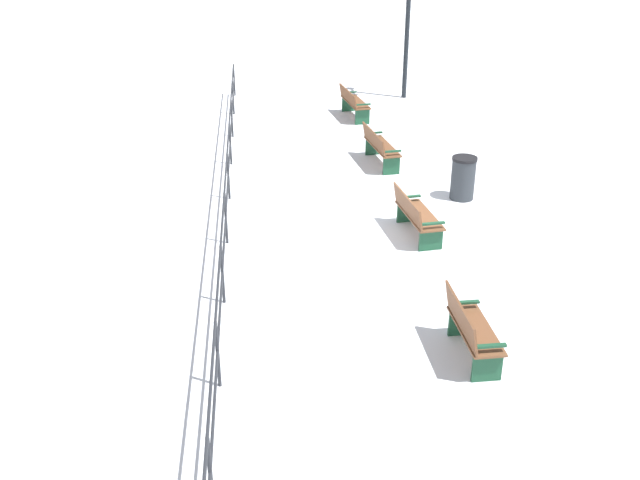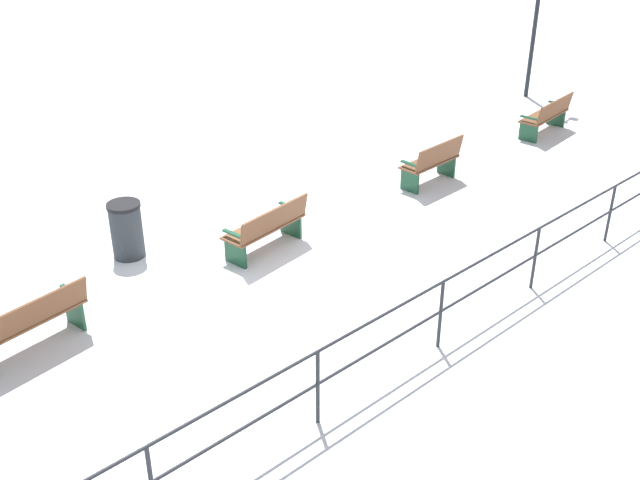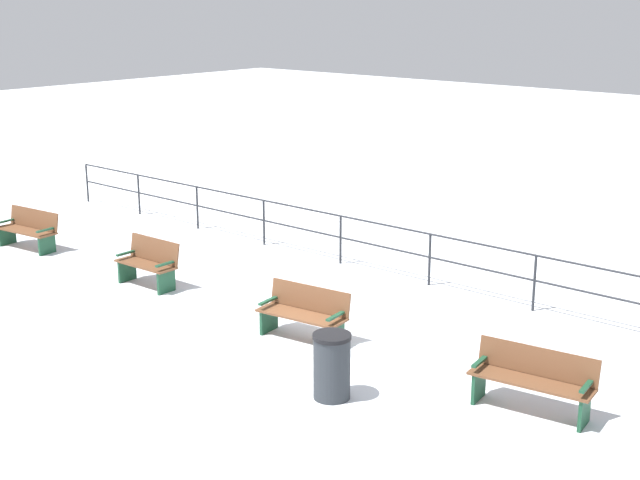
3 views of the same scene
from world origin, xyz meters
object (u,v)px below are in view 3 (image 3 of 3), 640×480
Objects in this scene: bench_second at (149,263)px; bench_fourth at (533,379)px; bench_nearest at (29,229)px; bench_third at (304,313)px; trash_bin at (332,366)px.

bench_second is 0.79× the size of bench_fourth.
bench_third is at bearing 83.59° from bench_nearest.
trash_bin is at bearing 44.14° from bench_third.
bench_nearest is 1.02× the size of bench_third.
trash_bin reaches higher than bench_third.
trash_bin reaches higher than bench_second.
bench_second is at bearing 84.58° from bench_nearest.
bench_fourth reaches higher than bench_third.
bench_fourth is at bearing 83.79° from bench_nearest.
trash_bin is (1.46, -2.36, 0.01)m from bench_fourth.
bench_nearest is 4.16m from bench_second.
bench_fourth is at bearing 121.82° from trash_bin.
bench_fourth is at bearing 83.12° from bench_third.
bench_second is 8.31m from bench_fourth.
bench_second is 0.86× the size of bench_third.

